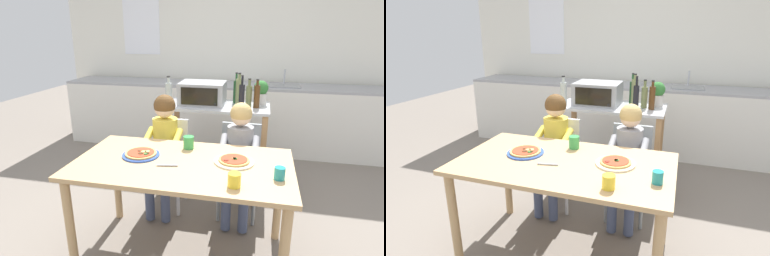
# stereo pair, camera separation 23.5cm
# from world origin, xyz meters

# --- Properties ---
(ground_plane) EXTENTS (10.75, 10.75, 0.00)m
(ground_plane) POSITION_xyz_m (0.00, 1.08, 0.00)
(ground_plane) COLOR slate
(back_wall_tiled) EXTENTS (4.95, 0.13, 2.70)m
(back_wall_tiled) POSITION_xyz_m (-0.00, 2.75, 1.35)
(back_wall_tiled) COLOR white
(back_wall_tiled) RESTS_ON ground
(kitchen_counter) EXTENTS (4.46, 0.60, 1.10)m
(kitchen_counter) POSITION_xyz_m (0.00, 2.34, 0.45)
(kitchen_counter) COLOR silver
(kitchen_counter) RESTS_ON ground
(kitchen_island_cart) EXTENTS (1.06, 0.55, 0.87)m
(kitchen_island_cart) POSITION_xyz_m (0.06, 1.21, 0.58)
(kitchen_island_cart) COLOR #B7BABF
(kitchen_island_cart) RESTS_ON ground
(toaster_oven) EXTENTS (0.45, 0.38, 0.22)m
(toaster_oven) POSITION_xyz_m (-0.10, 1.22, 0.99)
(toaster_oven) COLOR #999BA0
(toaster_oven) RESTS_ON kitchen_island_cart
(bottle_dark_olive_oil) EXTENTS (0.05, 0.05, 0.32)m
(bottle_dark_olive_oil) POSITION_xyz_m (0.31, 1.09, 1.00)
(bottle_dark_olive_oil) COLOR black
(bottle_dark_olive_oil) RESTS_ON kitchen_island_cart
(bottle_tall_green_wine) EXTENTS (0.07, 0.07, 0.33)m
(bottle_tall_green_wine) POSITION_xyz_m (0.27, 1.24, 1.01)
(bottle_tall_green_wine) COLOR olive
(bottle_tall_green_wine) RESTS_ON kitchen_island_cart
(bottle_brown_beer) EXTENTS (0.06, 0.06, 0.28)m
(bottle_brown_beer) POSITION_xyz_m (0.37, 1.20, 0.99)
(bottle_brown_beer) COLOR olive
(bottle_brown_beer) RESTS_ON kitchen_island_cart
(bottle_slim_sauce) EXTENTS (0.07, 0.07, 0.30)m
(bottle_slim_sauce) POSITION_xyz_m (-0.40, 1.04, 1.00)
(bottle_slim_sauce) COLOR #ADB7B2
(bottle_slim_sauce) RESTS_ON kitchen_island_cart
(bottle_squat_spirits) EXTENTS (0.06, 0.06, 0.32)m
(bottle_squat_spirits) POSITION_xyz_m (0.24, 1.33, 1.00)
(bottle_squat_spirits) COLOR #1E4723
(bottle_squat_spirits) RESTS_ON kitchen_island_cart
(bottle_clear_vinegar) EXTENTS (0.06, 0.06, 0.28)m
(bottle_clear_vinegar) POSITION_xyz_m (0.45, 1.16, 0.99)
(bottle_clear_vinegar) COLOR #4C2D14
(bottle_clear_vinegar) RESTS_ON kitchen_island_cart
(potted_herb_plant) EXTENTS (0.15, 0.15, 0.24)m
(potted_herb_plant) POSITION_xyz_m (0.49, 1.33, 1.00)
(potted_herb_plant) COLOR beige
(potted_herb_plant) RESTS_ON kitchen_island_cart
(dining_table) EXTENTS (1.48, 0.81, 0.75)m
(dining_table) POSITION_xyz_m (0.00, 0.00, 0.65)
(dining_table) COLOR tan
(dining_table) RESTS_ON ground
(dining_chair_left) EXTENTS (0.36, 0.36, 0.81)m
(dining_chair_left) POSITION_xyz_m (-0.32, 0.68, 0.48)
(dining_chair_left) COLOR silver
(dining_chair_left) RESTS_ON ground
(dining_chair_right) EXTENTS (0.36, 0.36, 0.81)m
(dining_chair_right) POSITION_xyz_m (0.34, 0.68, 0.48)
(dining_chair_right) COLOR gray
(dining_chair_right) RESTS_ON ground
(child_in_yellow_shirt) EXTENTS (0.32, 0.42, 1.06)m
(child_in_yellow_shirt) POSITION_xyz_m (-0.32, 0.57, 0.68)
(child_in_yellow_shirt) COLOR #424C6B
(child_in_yellow_shirt) RESTS_ON ground
(child_in_grey_shirt) EXTENTS (0.32, 0.42, 1.02)m
(child_in_grey_shirt) POSITION_xyz_m (0.34, 0.56, 0.65)
(child_in_grey_shirt) COLOR #424C6B
(child_in_grey_shirt) RESTS_ON ground
(pizza_plate_blue_rimmed) EXTENTS (0.27, 0.27, 0.03)m
(pizza_plate_blue_rimmed) POSITION_xyz_m (-0.32, 0.04, 0.76)
(pizza_plate_blue_rimmed) COLOR #3356B7
(pizza_plate_blue_rimmed) RESTS_ON dining_table
(pizza_plate_cream) EXTENTS (0.27, 0.27, 0.03)m
(pizza_plate_cream) POSITION_xyz_m (0.34, 0.07, 0.76)
(pizza_plate_cream) COLOR beige
(pizza_plate_cream) RESTS_ON dining_table
(drinking_cup_green) EXTENTS (0.08, 0.08, 0.10)m
(drinking_cup_green) POSITION_xyz_m (-0.02, 0.26, 0.80)
(drinking_cup_green) COLOR green
(drinking_cup_green) RESTS_ON dining_table
(drinking_cup_yellow) EXTENTS (0.08, 0.08, 0.08)m
(drinking_cup_yellow) POSITION_xyz_m (0.38, -0.27, 0.79)
(drinking_cup_yellow) COLOR yellow
(drinking_cup_yellow) RESTS_ON dining_table
(drinking_cup_teal) EXTENTS (0.07, 0.07, 0.08)m
(drinking_cup_teal) POSITION_xyz_m (0.63, -0.12, 0.79)
(drinking_cup_teal) COLOR teal
(drinking_cup_teal) RESTS_ON dining_table
(serving_spoon) EXTENTS (0.14, 0.04, 0.01)m
(serving_spoon) POSITION_xyz_m (-0.08, -0.09, 0.75)
(serving_spoon) COLOR #B7BABF
(serving_spoon) RESTS_ON dining_table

